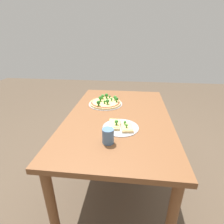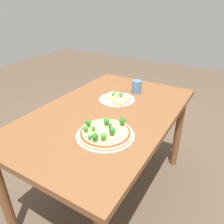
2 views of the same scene
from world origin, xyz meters
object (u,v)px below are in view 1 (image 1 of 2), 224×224
dining_table (118,125)px  pizza_tray_whole (106,102)px  pizza_tray_slice (120,126)px  drinking_cup (108,136)px

dining_table → pizza_tray_whole: pizza_tray_whole is taller
pizza_tray_slice → drinking_cup: bearing=162.8°
pizza_tray_whole → pizza_tray_slice: bearing=-158.7°
pizza_tray_whole → dining_table: bearing=-149.2°
pizza_tray_whole → pizza_tray_slice: size_ratio=1.23×
dining_table → pizza_tray_slice: (-0.20, -0.03, 0.10)m
dining_table → pizza_tray_whole: size_ratio=4.19×
pizza_tray_slice → pizza_tray_whole: bearing=21.3°
pizza_tray_slice → drinking_cup: drinking_cup is taller
pizza_tray_whole → drinking_cup: 0.65m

